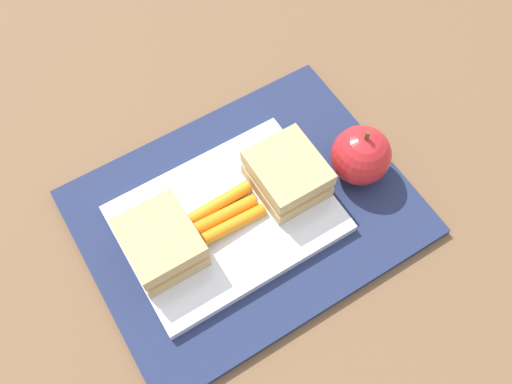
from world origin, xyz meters
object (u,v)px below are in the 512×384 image
(food_tray, at_px, (227,219))
(sandwich_half_right, at_px, (287,174))
(sandwich_half_left, at_px, (161,243))
(carrot_sticks_bundle, at_px, (227,214))
(apple, at_px, (361,155))

(food_tray, relative_size, sandwich_half_right, 2.88)
(sandwich_half_left, height_order, carrot_sticks_bundle, sandwich_half_left)
(food_tray, height_order, sandwich_half_left, sandwich_half_left)
(apple, bearing_deg, sandwich_half_right, 164.47)
(sandwich_half_left, height_order, sandwich_half_right, same)
(food_tray, distance_m, sandwich_half_right, 0.08)
(sandwich_half_right, xyz_separation_m, apple, (0.08, -0.02, 0.00))
(sandwich_half_right, bearing_deg, food_tray, 180.00)
(apple, bearing_deg, carrot_sticks_bundle, 171.83)
(sandwich_half_right, height_order, apple, apple)
(food_tray, xyz_separation_m, apple, (0.16, -0.02, 0.03))
(sandwich_half_right, distance_m, carrot_sticks_bundle, 0.08)
(food_tray, height_order, sandwich_half_right, sandwich_half_right)
(sandwich_half_left, relative_size, apple, 1.01)
(food_tray, bearing_deg, carrot_sticks_bundle, 45.80)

